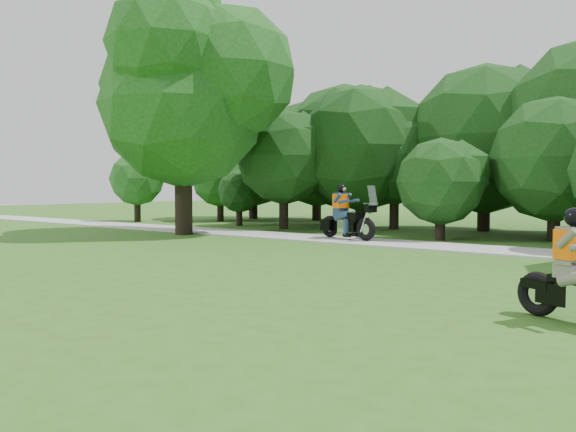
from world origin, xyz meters
The scene contains 5 objects.
ground centered at (0.00, 0.00, 0.00)m, with size 100.00×100.00×0.00m, color #315A19.
walkway centered at (0.00, 8.00, 0.03)m, with size 60.00×2.20×0.06m, color #A5A5A0.
tree_line centered at (-0.54, 14.87, 3.58)m, with size 40.28×12.29×7.47m.
big_tree_west centered at (-10.54, 6.85, 5.76)m, with size 8.64×6.56×9.96m.
touring_motorcycle centered at (-4.22, 8.22, 0.76)m, with size 2.49×1.13×1.92m.
Camera 1 is at (5.96, -8.58, 1.88)m, focal length 35.00 mm.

